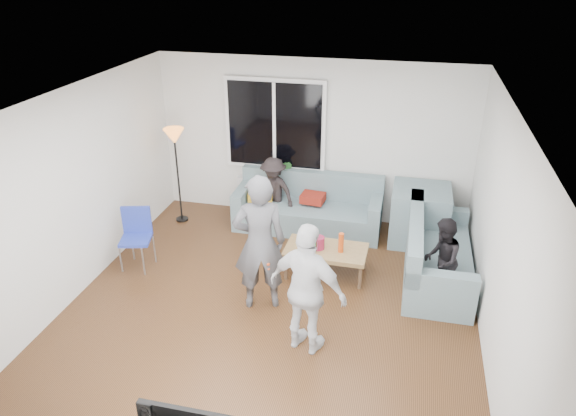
% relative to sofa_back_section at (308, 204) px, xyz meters
% --- Properties ---
extents(floor, '(5.00, 5.50, 0.04)m').
position_rel_sofa_back_section_xyz_m(floor, '(-0.03, -2.27, -0.45)').
color(floor, '#56351C').
rests_on(floor, ground).
extents(ceiling, '(5.00, 5.50, 0.04)m').
position_rel_sofa_back_section_xyz_m(ceiling, '(-0.03, -2.27, 2.20)').
color(ceiling, white).
rests_on(ceiling, ground).
extents(wall_back, '(5.00, 0.04, 2.60)m').
position_rel_sofa_back_section_xyz_m(wall_back, '(-0.03, 0.50, 0.88)').
color(wall_back, silver).
rests_on(wall_back, ground).
extents(wall_front, '(5.00, 0.04, 2.60)m').
position_rel_sofa_back_section_xyz_m(wall_front, '(-0.03, -5.04, 0.88)').
color(wall_front, silver).
rests_on(wall_front, ground).
extents(wall_left, '(0.04, 5.50, 2.60)m').
position_rel_sofa_back_section_xyz_m(wall_left, '(-2.55, -2.27, 0.88)').
color(wall_left, silver).
rests_on(wall_left, ground).
extents(wall_right, '(0.04, 5.50, 2.60)m').
position_rel_sofa_back_section_xyz_m(wall_right, '(2.49, -2.27, 0.88)').
color(wall_right, silver).
rests_on(wall_right, ground).
extents(window_frame, '(1.62, 0.06, 1.47)m').
position_rel_sofa_back_section_xyz_m(window_frame, '(-0.63, 0.42, 1.12)').
color(window_frame, white).
rests_on(window_frame, wall_back).
extents(window_glass, '(1.50, 0.02, 1.35)m').
position_rel_sofa_back_section_xyz_m(window_glass, '(-0.63, 0.38, 1.12)').
color(window_glass, black).
rests_on(window_glass, window_frame).
extents(window_mullion, '(0.05, 0.03, 1.35)m').
position_rel_sofa_back_section_xyz_m(window_mullion, '(-0.63, 0.37, 1.12)').
color(window_mullion, white).
rests_on(window_mullion, window_frame).
extents(radiator, '(1.30, 0.12, 0.62)m').
position_rel_sofa_back_section_xyz_m(radiator, '(-0.63, 0.38, -0.11)').
color(radiator, silver).
rests_on(radiator, floor).
extents(potted_plant, '(0.23, 0.21, 0.36)m').
position_rel_sofa_back_section_xyz_m(potted_plant, '(-0.44, 0.35, 0.38)').
color(potted_plant, '#275E25').
rests_on(potted_plant, radiator).
extents(vase, '(0.20, 0.20, 0.17)m').
position_rel_sofa_back_section_xyz_m(vase, '(-1.01, 0.35, 0.28)').
color(vase, white).
rests_on(vase, radiator).
extents(sofa_back_section, '(2.30, 0.85, 0.85)m').
position_rel_sofa_back_section_xyz_m(sofa_back_section, '(0.00, 0.00, 0.00)').
color(sofa_back_section, slate).
rests_on(sofa_back_section, floor).
extents(sofa_right_section, '(2.00, 0.85, 0.85)m').
position_rel_sofa_back_section_xyz_m(sofa_right_section, '(1.99, -1.00, 0.00)').
color(sofa_right_section, slate).
rests_on(sofa_right_section, floor).
extents(sofa_corner, '(0.85, 0.85, 0.85)m').
position_rel_sofa_back_section_xyz_m(sofa_corner, '(1.72, 0.00, 0.00)').
color(sofa_corner, slate).
rests_on(sofa_corner, floor).
extents(cushion_yellow, '(0.43, 0.39, 0.14)m').
position_rel_sofa_back_section_xyz_m(cushion_yellow, '(-0.77, -0.02, 0.09)').
color(cushion_yellow, '#BC891B').
rests_on(cushion_yellow, sofa_back_section).
extents(cushion_red, '(0.39, 0.33, 0.13)m').
position_rel_sofa_back_section_xyz_m(cushion_red, '(0.06, 0.06, 0.09)').
color(cushion_red, maroon).
rests_on(cushion_red, sofa_back_section).
extents(coffee_table, '(1.11, 0.62, 0.40)m').
position_rel_sofa_back_section_xyz_m(coffee_table, '(0.50, -1.27, -0.22)').
color(coffee_table, '#9A7C4A').
rests_on(coffee_table, floor).
extents(pitcher, '(0.17, 0.17, 0.17)m').
position_rel_sofa_back_section_xyz_m(pitcher, '(0.39, -1.29, 0.06)').
color(pitcher, maroon).
rests_on(pitcher, coffee_table).
extents(side_chair, '(0.49, 0.49, 0.86)m').
position_rel_sofa_back_section_xyz_m(side_chair, '(-2.08, -1.70, 0.01)').
color(side_chair, '#2637A5').
rests_on(side_chair, floor).
extents(floor_lamp, '(0.32, 0.32, 1.56)m').
position_rel_sofa_back_section_xyz_m(floor_lamp, '(-2.08, -0.20, 0.36)').
color(floor_lamp, orange).
rests_on(floor_lamp, floor).
extents(player_left, '(0.74, 0.60, 1.76)m').
position_rel_sofa_back_section_xyz_m(player_left, '(-0.17, -2.14, 0.45)').
color(player_left, '#47474C').
rests_on(player_left, floor).
extents(player_right, '(0.98, 0.64, 1.55)m').
position_rel_sofa_back_section_xyz_m(player_right, '(0.55, -2.81, 0.35)').
color(player_right, silver).
rests_on(player_right, floor).
extents(spectator_right, '(0.45, 0.56, 1.11)m').
position_rel_sofa_back_section_xyz_m(spectator_right, '(1.99, -1.49, 0.13)').
color(spectator_right, black).
rests_on(spectator_right, floor).
extents(spectator_back, '(0.83, 0.63, 1.13)m').
position_rel_sofa_back_section_xyz_m(spectator_back, '(-0.57, 0.03, 0.14)').
color(spectator_back, black).
rests_on(spectator_back, floor).
extents(bottle_d, '(0.07, 0.07, 0.28)m').
position_rel_sofa_back_section_xyz_m(bottle_d, '(0.70, -1.31, 0.11)').
color(bottle_d, '#DD4A13').
rests_on(bottle_d, coffee_table).
extents(bottle_a, '(0.07, 0.07, 0.21)m').
position_rel_sofa_back_section_xyz_m(bottle_a, '(0.17, -1.15, 0.08)').
color(bottle_a, orange).
rests_on(bottle_a, coffee_table).
extents(bottle_b, '(0.08, 0.08, 0.27)m').
position_rel_sofa_back_section_xyz_m(bottle_b, '(0.35, -1.38, 0.11)').
color(bottle_b, '#197E17').
rests_on(bottle_b, coffee_table).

